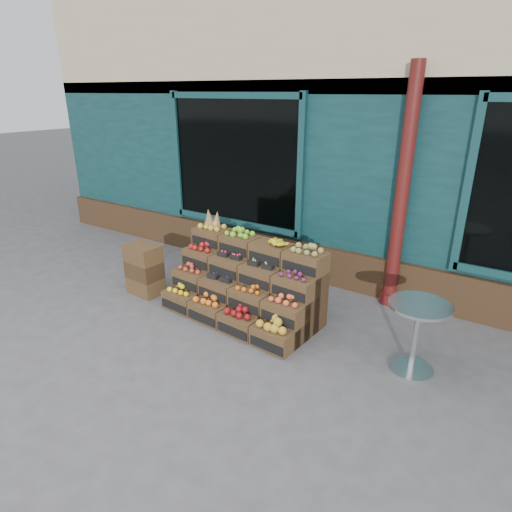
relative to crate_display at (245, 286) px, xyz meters
The scene contains 6 objects.
ground 0.83m from the crate_display, 62.24° to the right, with size 60.00×60.00×0.00m, color #4E4E51.
shop_facade 4.90m from the crate_display, 85.62° to the left, with size 12.00×6.24×4.80m.
crate_display is the anchor object (origin of this frame).
spare_crates 1.63m from the crate_display, 169.32° to the right, with size 0.53×0.38×0.76m.
bistro_table 2.24m from the crate_display, ahead, with size 0.64×0.64×0.81m.
shopkeeper 2.88m from the crate_display, 122.94° to the left, with size 0.80×0.53×2.20m, color #1B5E27.
Camera 1 is at (2.64, -3.60, 2.85)m, focal length 30.00 mm.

